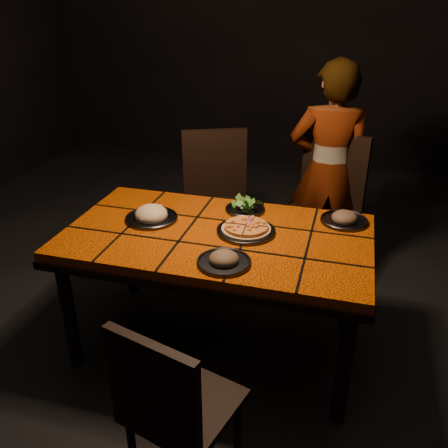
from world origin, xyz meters
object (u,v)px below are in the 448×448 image
(diner, at_px, (328,172))
(dining_table, at_px, (217,246))
(chair_near, at_px, (172,405))
(plate_pasta, at_px, (151,215))
(chair_far_right, at_px, (326,199))
(chair_far_left, at_px, (217,193))
(plate_pizza, at_px, (246,229))

(diner, bearing_deg, dining_table, 58.65)
(chair_near, height_order, diner, diner)
(dining_table, height_order, diner, diner)
(plate_pasta, bearing_deg, diner, 48.70)
(chair_near, relative_size, diner, 0.56)
(chair_far_right, xyz_separation_m, diner, (-0.00, 0.08, 0.17))
(chair_far_left, height_order, chair_far_right, chair_far_right)
(dining_table, height_order, plate_pasta, plate_pasta)
(dining_table, distance_m, chair_far_left, 0.94)
(chair_far_right, xyz_separation_m, plate_pasta, (-0.90, -0.93, 0.18))
(chair_far_left, bearing_deg, plate_pizza, -87.26)
(chair_far_left, xyz_separation_m, plate_pasta, (-0.13, -0.84, 0.19))
(diner, bearing_deg, plate_pizza, 64.80)
(chair_far_left, relative_size, plate_pizza, 3.28)
(chair_near, bearing_deg, chair_far_left, -63.17)
(plate_pizza, bearing_deg, diner, 71.28)
(chair_far_left, bearing_deg, diner, -10.27)
(chair_near, height_order, plate_pizza, chair_near)
(dining_table, xyz_separation_m, diner, (0.50, 1.07, 0.09))
(chair_near, distance_m, plate_pasta, 1.13)
(chair_far_left, bearing_deg, chair_near, -102.02)
(dining_table, distance_m, chair_near, 0.95)
(diner, distance_m, plate_pizza, 1.08)
(diner, relative_size, plate_pizza, 4.91)
(chair_near, bearing_deg, chair_far_right, -86.29)
(chair_far_left, height_order, diner, diner)
(chair_near, relative_size, plate_pasta, 2.94)
(chair_far_left, height_order, plate_pasta, chair_far_left)
(chair_near, xyz_separation_m, plate_pizza, (0.05, 0.97, 0.28))
(diner, xyz_separation_m, plate_pizza, (-0.35, -1.03, 0.00))
(diner, height_order, plate_pizza, diner)
(plate_pasta, bearing_deg, chair_near, -63.53)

